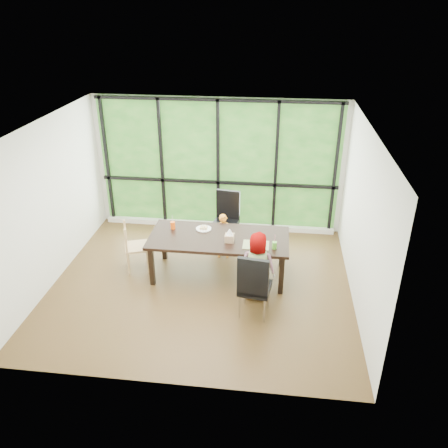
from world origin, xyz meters
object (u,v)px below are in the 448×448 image
Objects in this scene: chair_interior_leather at (255,284)px; chair_end_beech at (137,247)px; dining_table at (219,256)px; child_older at (258,267)px; green_cup at (274,245)px; plate_near at (258,245)px; tissue_box at (229,238)px; orange_cup at (173,225)px; plate_far at (204,229)px; chair_window_leather at (225,220)px; child_toddler at (223,236)px.

chair_interior_leather is 1.20× the size of chair_end_beech.
chair_interior_leather is (0.68, -1.01, 0.17)m from dining_table.
green_cup is at bearing -123.57° from child_older.
plate_near is (-0.01, 0.81, 0.22)m from chair_interior_leather.
child_older is 0.72m from tissue_box.
plate_far is at bearing 4.33° from orange_cup.
chair_window_leather is 0.45m from child_toddler.
child_older reaches higher than chair_window_leather.
plate_far is at bearing -98.03° from chair_end_beech.
chair_interior_leather is at bearing -38.73° from orange_cup.
child_toddler is at bearing 90.00° from dining_table.
child_toddler is 0.59m from plate_far.
chair_window_leather is at bearing 125.13° from green_cup.
child_older is at bearing -125.09° from chair_end_beech.
green_cup is at bearing -46.21° from chair_window_leather.
chair_window_leather reaches higher than chair_end_beech.
orange_cup is (-0.84, 0.21, 0.44)m from dining_table.
plate_near is 2.24× the size of green_cup.
chair_interior_leather is at bearing -109.60° from green_cup.
green_cup reaches higher than child_toddler.
orange_cup is at bearing 161.69° from tissue_box.
plate_far is at bearing 142.38° from tissue_box.
chair_window_leather is at bearing 46.48° from orange_cup.
orange_cup reaches higher than plate_near.
chair_interior_leather is at bearing 92.49° from child_older.
chair_window_leather reaches higher than orange_cup.
orange_cup is at bearing -22.96° from child_older.
child_toddler is at bearing -86.41° from chair_end_beech.
chair_window_leather is 1.26× the size of child_toddler.
child_older reaches higher than tissue_box.
child_older is 9.65× the size of green_cup.
green_cup is at bearing -116.45° from chair_end_beech.
plate_near is at bearing -81.30° from child_older.
orange_cup is at bearing -158.37° from child_toddler.
chair_interior_leather is at bearing -52.04° from plate_far.
chair_end_beech is at bearing -11.14° from child_older.
child_older is 0.45m from green_cup.
chair_end_beech is 6.93× the size of orange_cup.
chair_interior_leather reaches higher than dining_table.
green_cup is (1.77, -0.49, -0.00)m from orange_cup.
chair_end_beech is at bearing -135.18° from chair_window_leather.
plate_far is at bearing 155.00° from plate_near.
plate_near is (2.13, -0.22, 0.31)m from chair_end_beech.
chair_end_beech is 1.22m from plate_far.
chair_end_beech is (-2.14, 1.02, -0.09)m from chair_interior_leather.
dining_table is at bearing -95.38° from child_toddler.
child_toddler is 1.12m from plate_near.
orange_cup is (-0.54, -0.04, 0.06)m from plate_far.
tissue_box is (-0.47, 0.07, 0.06)m from plate_near.
green_cup is at bearing -11.37° from tissue_box.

